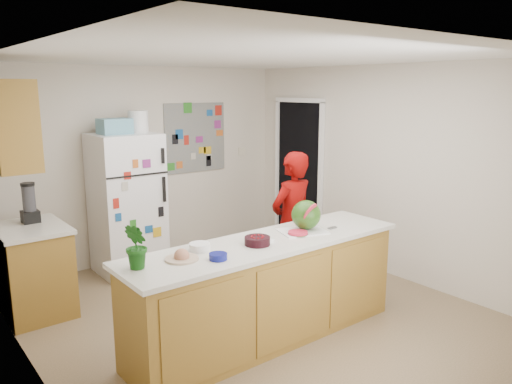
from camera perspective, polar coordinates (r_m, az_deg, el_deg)
floor at (r=5.19m, az=-0.61°, el=-13.74°), size 4.00×4.50×0.02m
wall_back at (r=6.69m, az=-12.48°, el=3.14°), size 4.00×0.02×2.50m
wall_left at (r=3.93m, az=-24.65°, el=-3.68°), size 0.02×4.50×2.50m
wall_right at (r=6.19m, az=14.33°, el=2.36°), size 0.02×4.50×2.50m
ceiling at (r=4.69m, az=-0.68°, el=15.27°), size 4.00×4.50×0.02m
doorway at (r=7.17m, az=4.95°, el=2.09°), size 0.03×0.85×2.04m
peninsula_base at (r=4.53m, az=1.25°, el=-11.43°), size 2.60×0.62×0.88m
peninsula_top at (r=4.37m, az=1.28°, el=-5.88°), size 2.68×0.70×0.04m
side_counter_base at (r=5.50m, az=-24.03°, el=-8.32°), size 0.60×0.80×0.86m
side_counter_top at (r=5.37m, az=-24.43°, el=-3.80°), size 0.64×0.84×0.04m
upper_cabinets at (r=5.13m, az=-26.68°, el=6.91°), size 0.35×1.00×0.80m
refrigerator at (r=6.24m, az=-14.53°, el=-1.31°), size 0.75×0.70×1.70m
fridge_top_bin at (r=6.07m, az=-15.86°, el=7.24°), size 0.35×0.28×0.18m
photo_collage at (r=6.99m, az=-6.94°, el=6.17°), size 0.95×0.01×0.95m
person at (r=5.47m, az=4.10°, el=-3.53°), size 0.61×0.43×1.57m
blender_appliance at (r=5.47m, az=-24.49°, el=-1.26°), size 0.12×0.12×0.38m
cutting_board at (r=4.65m, az=5.34°, el=-4.48°), size 0.50×0.43×0.01m
watermelon at (r=4.67m, az=5.75°, el=-2.61°), size 0.27×0.27×0.27m
watermelon_slice at (r=4.54m, az=4.81°, el=-4.65°), size 0.18×0.18×0.02m
cherry_bowl at (r=4.25m, az=0.15°, el=-5.60°), size 0.23×0.23×0.07m
white_bowl at (r=4.14m, az=-6.46°, el=-6.25°), size 0.22×0.22×0.06m
cobalt_bowl at (r=3.91m, az=-4.35°, el=-7.36°), size 0.19×0.19×0.05m
plate at (r=3.95m, az=-8.49°, el=-7.55°), size 0.31×0.31×0.02m
paper_towel at (r=4.31m, az=0.46°, el=-5.70°), size 0.24×0.22×0.02m
keys at (r=4.80m, az=8.72°, el=-4.06°), size 0.09×0.05×0.01m
potted_plant at (r=3.75m, az=-13.42°, el=-6.04°), size 0.18×0.21×0.36m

